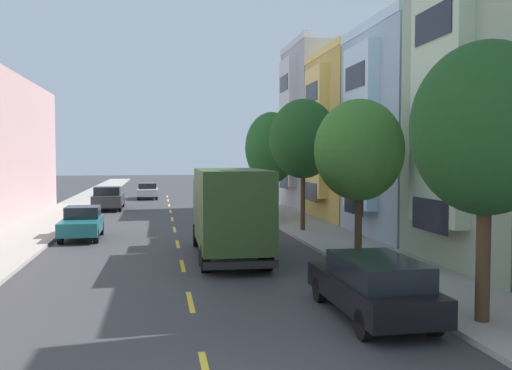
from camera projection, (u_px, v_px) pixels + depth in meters
ground_plane at (171, 214)px, 37.60m from camera, size 160.00×160.00×0.00m
sidewalk_left at (55, 218)px, 34.41m from camera, size 3.20×120.00×0.14m
sidewalk_right at (281, 214)px, 36.84m from camera, size 3.20×120.00×0.14m
lane_centerline_dashes at (173, 224)px, 32.18m from camera, size 0.14×47.20×0.01m
townhouse_third_powder_blue at (490, 136)px, 27.17m from camera, size 13.50×7.23×10.11m
townhouse_fourth_mustard at (406, 139)px, 34.32m from camera, size 11.68×7.23×10.24m
townhouse_fifth_dove_grey at (370, 130)px, 41.68m from camera, size 12.74×7.23×12.12m
street_tree_nearest at (486, 129)px, 12.53m from camera, size 3.32×3.32×6.31m
street_tree_second at (359, 150)px, 20.46m from camera, size 3.27×3.27×5.82m
street_tree_third at (303, 139)px, 28.33m from camera, size 3.42×3.42×6.62m
street_tree_farthest at (272, 148)px, 36.25m from camera, size 3.41×3.41×6.59m
delivery_box_truck at (229, 208)px, 21.19m from camera, size 2.51×7.70×3.40m
parked_pickup_charcoal at (109, 198)px, 40.68m from camera, size 2.04×5.31×1.73m
parked_hatchback_teal at (82, 223)px, 26.33m from camera, size 1.80×4.02×1.50m
parked_wagon_forest at (248, 209)px, 32.87m from camera, size 1.96×4.75×1.50m
parked_sedan_orange at (232, 199)px, 40.75m from camera, size 1.90×4.54×1.43m
parked_wagon_black at (373, 285)px, 13.41m from camera, size 1.88×4.72×1.50m
moving_silver_sedan at (148, 191)px, 51.39m from camera, size 1.80×4.50×1.43m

